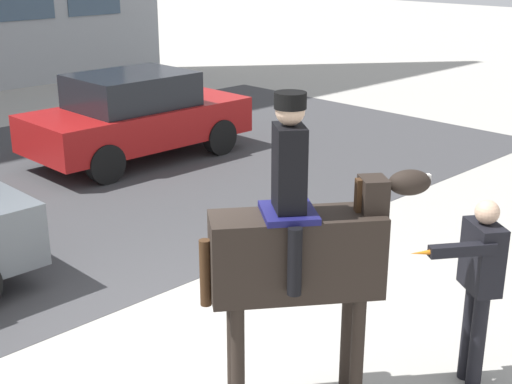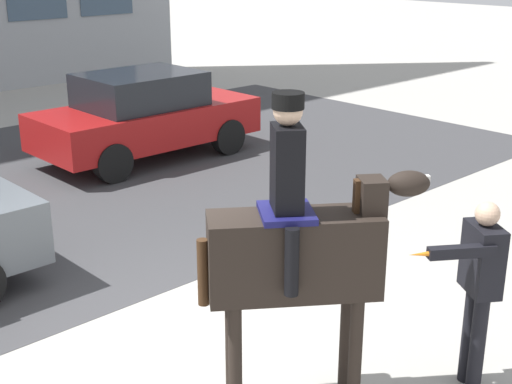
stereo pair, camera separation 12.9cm
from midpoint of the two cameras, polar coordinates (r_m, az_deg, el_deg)
name	(u,v)px [view 2 (the right image)]	position (r m, az deg, el deg)	size (l,w,h in m)	color
ground_plane	(165,320)	(7.48, -6.78, -10.11)	(80.00, 80.00, 0.00)	#9E9B93
mounted_horse_lead	(299,248)	(5.58, 4.09, -4.50)	(1.59, 1.28, 2.63)	black
pedestrian_bystander	(479,282)	(6.23, 17.96, -6.83)	(0.91, 0.50, 1.70)	black
street_car_far_lane	(145,115)	(12.86, -8.60, 6.12)	(3.95, 1.82, 1.55)	maroon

